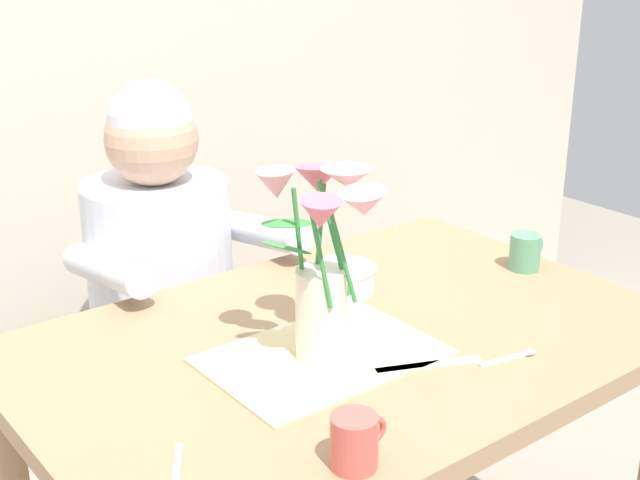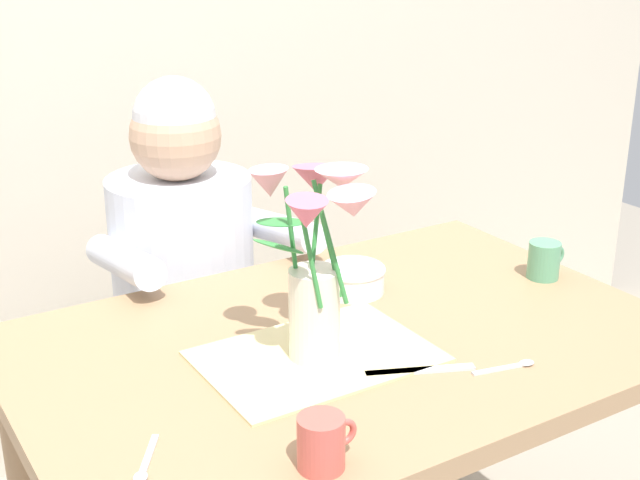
% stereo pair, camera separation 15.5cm
% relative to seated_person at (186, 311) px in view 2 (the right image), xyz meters
% --- Properties ---
extents(wood_panel_backdrop, '(4.00, 0.10, 2.50)m').
position_rel_seated_person_xyz_m(wood_panel_backdrop, '(0.06, 0.43, 0.69)').
color(wood_panel_backdrop, beige).
rests_on(wood_panel_backdrop, ground_plane).
extents(dining_table, '(1.20, 0.80, 0.74)m').
position_rel_seated_person_xyz_m(dining_table, '(0.06, -0.62, 0.08)').
color(dining_table, '#9E7A56').
rests_on(dining_table, ground_plane).
extents(seated_person, '(0.45, 0.47, 1.14)m').
position_rel_seated_person_xyz_m(seated_person, '(0.00, 0.00, 0.00)').
color(seated_person, '#4C4C56').
rests_on(seated_person, ground_plane).
extents(striped_placemat, '(0.40, 0.28, 0.00)m').
position_rel_seated_person_xyz_m(striped_placemat, '(-0.03, -0.65, 0.18)').
color(striped_placemat, beige).
rests_on(striped_placemat, dining_table).
extents(flower_vase, '(0.22, 0.24, 0.34)m').
position_rel_seated_person_xyz_m(flower_vase, '(-0.03, -0.66, 0.37)').
color(flower_vase, silver).
rests_on(flower_vase, dining_table).
extents(ceramic_bowl, '(0.14, 0.14, 0.06)m').
position_rel_seated_person_xyz_m(ceramic_bowl, '(0.19, -0.45, 0.21)').
color(ceramic_bowl, white).
rests_on(ceramic_bowl, dining_table).
extents(dinner_knife, '(0.18, 0.09, 0.00)m').
position_rel_seated_person_xyz_m(dinner_knife, '(0.10, -0.79, 0.18)').
color(dinner_knife, silver).
rests_on(dinner_knife, dining_table).
extents(coffee_cup, '(0.09, 0.07, 0.08)m').
position_rel_seated_person_xyz_m(coffee_cup, '(0.58, -0.60, 0.22)').
color(coffee_cup, '#569970').
rests_on(coffee_cup, dining_table).
extents(ceramic_mug, '(0.09, 0.07, 0.08)m').
position_rel_seated_person_xyz_m(ceramic_mug, '(-0.19, -0.93, 0.22)').
color(ceramic_mug, '#CC564C').
rests_on(ceramic_mug, dining_table).
extents(spoon_0, '(0.08, 0.11, 0.01)m').
position_rel_seated_person_xyz_m(spoon_0, '(-0.40, -0.81, 0.18)').
color(spoon_0, silver).
rests_on(spoon_0, dining_table).
extents(spoon_1, '(0.12, 0.04, 0.01)m').
position_rel_seated_person_xyz_m(spoon_1, '(0.24, -0.86, 0.18)').
color(spoon_1, silver).
rests_on(spoon_1, dining_table).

